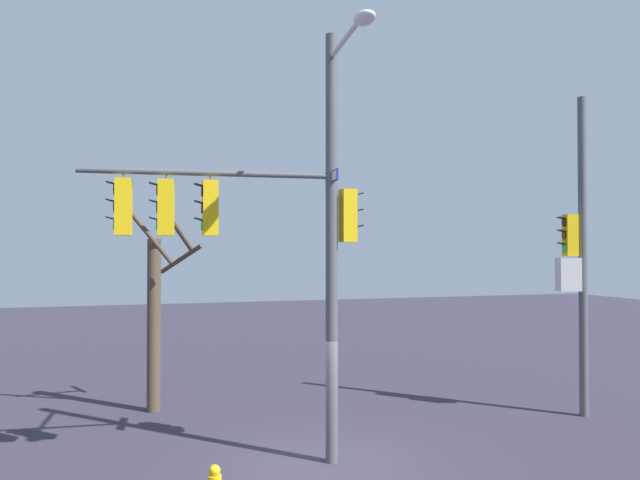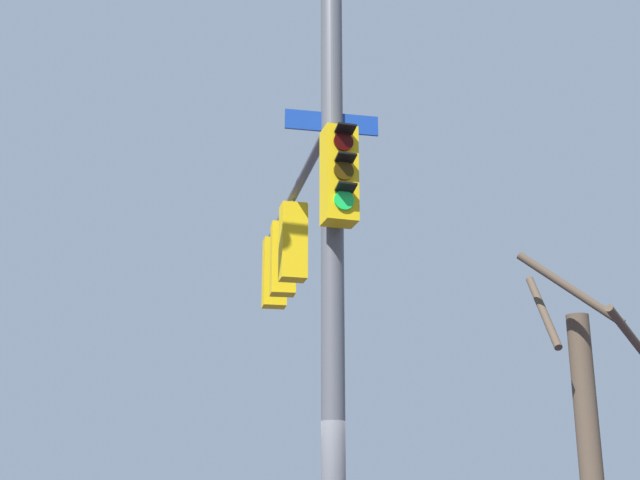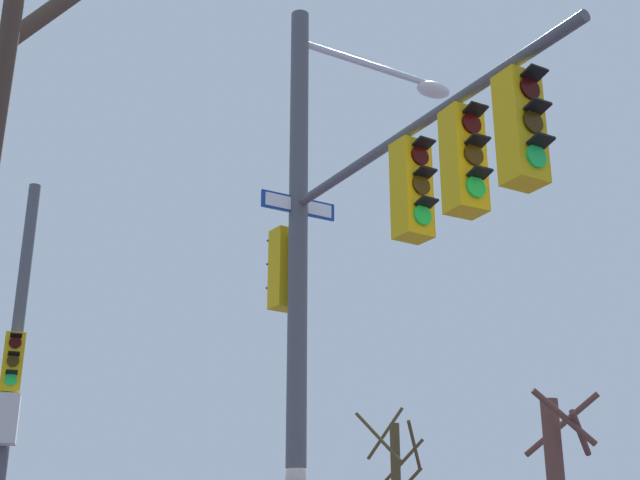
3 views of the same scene
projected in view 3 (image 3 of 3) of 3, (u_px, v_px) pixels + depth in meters
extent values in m
cylinder|color=#4C4F54|center=(297.00, 311.00, 10.82)|extent=(0.25, 0.25, 8.89)
cylinder|color=silver|center=(369.00, 65.00, 12.73)|extent=(0.31, 2.40, 0.10)
ellipsoid|color=silver|center=(433.00, 90.00, 13.28)|extent=(0.41, 0.63, 0.20)
cylinder|color=#4C4F54|center=(410.00, 131.00, 9.27)|extent=(5.01, 0.57, 0.12)
cube|color=gold|center=(412.00, 190.00, 9.06)|extent=(0.32, 0.38, 1.10)
cylinder|color=#2F0403|center=(420.00, 156.00, 9.04)|extent=(0.04, 0.22, 0.22)
cube|color=black|center=(424.00, 143.00, 9.02)|extent=(0.17, 0.22, 0.06)
cylinder|color=#352504|center=(421.00, 185.00, 8.92)|extent=(0.04, 0.22, 0.22)
cube|color=black|center=(425.00, 172.00, 8.90)|extent=(0.17, 0.22, 0.06)
cylinder|color=#19D147|center=(423.00, 215.00, 8.81)|extent=(0.04, 0.22, 0.22)
cube|color=black|center=(427.00, 202.00, 8.79)|extent=(0.17, 0.22, 0.06)
cylinder|color=#4C4F54|center=(410.00, 137.00, 9.26)|extent=(0.04, 0.04, 0.15)
cube|color=gold|center=(463.00, 161.00, 8.36)|extent=(0.35, 0.40, 1.10)
cylinder|color=#2F0403|center=(472.00, 123.00, 8.34)|extent=(0.06, 0.22, 0.22)
cube|color=black|center=(476.00, 109.00, 8.31)|extent=(0.19, 0.23, 0.06)
cylinder|color=#352504|center=(474.00, 155.00, 8.22)|extent=(0.06, 0.22, 0.22)
cube|color=black|center=(478.00, 140.00, 8.20)|extent=(0.19, 0.23, 0.06)
cylinder|color=#19D147|center=(476.00, 187.00, 8.11)|extent=(0.06, 0.22, 0.22)
cube|color=black|center=(480.00, 173.00, 8.09)|extent=(0.19, 0.23, 0.06)
cylinder|color=#4C4F54|center=(460.00, 105.00, 8.57)|extent=(0.04, 0.04, 0.15)
cube|color=gold|center=(520.00, 129.00, 7.71)|extent=(0.34, 0.39, 1.10)
cylinder|color=#2F0403|center=(530.00, 88.00, 7.69)|extent=(0.05, 0.22, 0.22)
cube|color=black|center=(535.00, 73.00, 7.67)|extent=(0.18, 0.22, 0.06)
cylinder|color=#352504|center=(533.00, 122.00, 7.58)|extent=(0.05, 0.22, 0.22)
cube|color=black|center=(538.00, 106.00, 7.55)|extent=(0.18, 0.22, 0.06)
cylinder|color=#19D147|center=(536.00, 156.00, 7.46)|extent=(0.05, 0.22, 0.22)
cube|color=black|center=(541.00, 141.00, 7.44)|extent=(0.18, 0.22, 0.06)
cylinder|color=#4C4F54|center=(515.00, 69.00, 7.92)|extent=(0.04, 0.04, 0.15)
cube|color=gold|center=(285.00, 269.00, 11.32)|extent=(0.30, 0.36, 1.10)
cylinder|color=#2F0403|center=(279.00, 249.00, 11.56)|extent=(0.03, 0.22, 0.22)
cube|color=black|center=(276.00, 242.00, 11.66)|extent=(0.16, 0.21, 0.06)
cylinder|color=#352504|center=(279.00, 272.00, 11.44)|extent=(0.03, 0.22, 0.22)
cube|color=black|center=(276.00, 265.00, 11.54)|extent=(0.16, 0.21, 0.06)
cylinder|color=#19D147|center=(278.00, 297.00, 11.33)|extent=(0.03, 0.22, 0.22)
cube|color=black|center=(275.00, 289.00, 11.43)|extent=(0.16, 0.21, 0.06)
cube|color=navy|center=(298.00, 206.00, 11.30)|extent=(0.14, 1.10, 0.24)
cube|color=white|center=(299.00, 205.00, 11.29)|extent=(0.11, 1.00, 0.18)
cylinder|color=#4C4F54|center=(9.00, 395.00, 15.74)|extent=(0.23, 0.23, 8.47)
cube|color=silver|center=(5.00, 419.00, 15.22)|extent=(0.66, 0.59, 0.88)
cube|color=gold|center=(13.00, 362.00, 15.62)|extent=(0.38, 0.42, 1.10)
cylinder|color=#2F0403|center=(15.00, 343.00, 15.59)|extent=(0.08, 0.22, 0.22)
cube|color=black|center=(16.00, 335.00, 15.56)|extent=(0.21, 0.24, 0.06)
cylinder|color=#352504|center=(13.00, 361.00, 15.47)|extent=(0.08, 0.22, 0.22)
cube|color=black|center=(14.00, 354.00, 15.45)|extent=(0.21, 0.24, 0.06)
cylinder|color=#19D147|center=(11.00, 379.00, 15.36)|extent=(0.08, 0.22, 0.22)
cube|color=black|center=(12.00, 372.00, 15.33)|extent=(0.21, 0.24, 0.06)
cylinder|color=#4C3D2F|center=(6.00, 56.00, 5.66)|extent=(1.22, 0.39, 1.48)
cylinder|color=#4C3F24|center=(400.00, 464.00, 22.24)|extent=(1.10, 0.87, 1.32)
cylinder|color=#4C3F24|center=(414.00, 446.00, 21.63)|extent=(0.68, 0.96, 1.19)
cylinder|color=#4C3F24|center=(385.00, 433.00, 22.39)|extent=(0.34, 1.11, 1.42)
cylinder|color=#4C3F24|center=(378.00, 437.00, 21.38)|extent=(1.44, 0.39, 1.35)
cylinder|color=brown|center=(580.00, 433.00, 17.30)|extent=(0.66, 1.17, 0.83)
cylinder|color=brown|center=(562.00, 425.00, 18.34)|extent=(1.66, 0.82, 1.31)
cylinder|color=brown|center=(564.00, 417.00, 17.08)|extent=(0.69, 1.26, 1.14)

